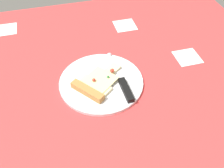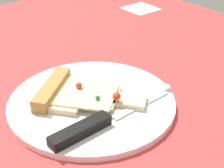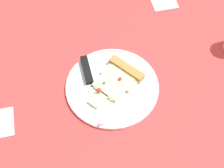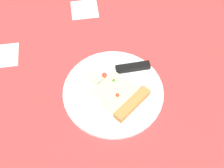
# 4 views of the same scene
# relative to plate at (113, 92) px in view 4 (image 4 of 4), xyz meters

# --- Properties ---
(ground_plane) EXTENTS (1.30, 1.30, 0.03)m
(ground_plane) POSITION_rel_plate_xyz_m (0.08, 0.03, -0.02)
(ground_plane) COLOR #D13838
(ground_plane) RESTS_ON ground
(plate) EXTENTS (0.28, 0.28, 0.01)m
(plate) POSITION_rel_plate_xyz_m (0.00, 0.00, 0.00)
(plate) COLOR silver
(plate) RESTS_ON ground_plane
(pizza_slice) EXTENTS (0.17, 0.18, 0.03)m
(pizza_slice) POSITION_rel_plate_xyz_m (0.02, -0.02, 0.01)
(pizza_slice) COLOR beige
(pizza_slice) RESTS_ON plate
(knife) EXTENTS (0.24, 0.03, 0.02)m
(knife) POSITION_rel_plate_xyz_m (0.02, 0.06, 0.01)
(knife) COLOR silver
(knife) RESTS_ON plate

